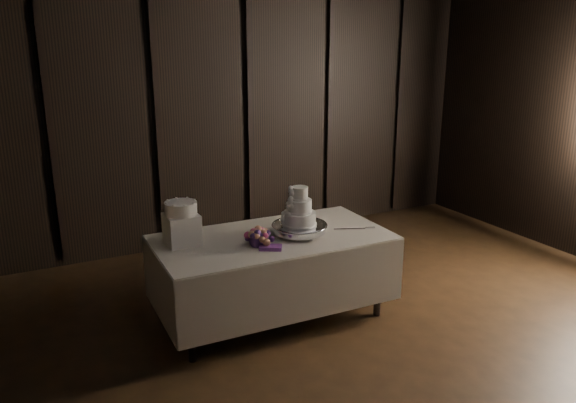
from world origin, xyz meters
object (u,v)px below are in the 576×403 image
Objects in this scene: display_table at (273,273)px; small_cake at (181,208)px; bouquet at (259,238)px; cake_stand at (300,230)px; wedding_cake at (298,211)px; box_pedestal at (182,229)px.

small_cake is at bearing 167.17° from display_table.
display_table is 0.99m from small_cake.
bouquet is at bearing -141.53° from display_table.
bouquet is (-0.42, -0.09, 0.02)m from cake_stand.
small_cake reaches higher than cake_stand.
cake_stand is at bearing -14.24° from small_cake.
bouquet is at bearing -169.85° from wedding_cake.
wedding_cake is 0.98m from box_pedestal.
wedding_cake is at bearing -15.40° from small_cake.
bouquet is 0.63m from box_pedestal.
box_pedestal reaches higher than cake_stand.
cake_stand is 1.84× the size of small_cake.
box_pedestal is (-0.54, 0.33, 0.06)m from bouquet.
wedding_cake reaches higher than box_pedestal.
cake_stand is 0.99m from box_pedestal.
cake_stand is 0.43m from bouquet.
wedding_cake is 0.44m from bouquet.
wedding_cake reaches higher than display_table.
display_table is at bearing -13.90° from box_pedestal.
display_table is 5.15× the size of bouquet.
bouquet is 0.67m from small_cake.
bouquet is 1.48× the size of small_cake.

